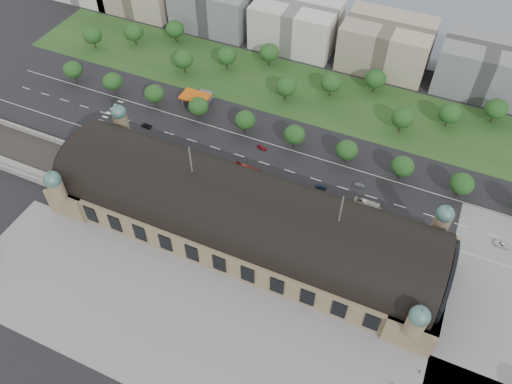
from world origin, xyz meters
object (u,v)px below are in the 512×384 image
at_px(parked_car_2, 170,155).
at_px(parked_car_6, 229,177).
at_px(petrol_station, 200,96).
at_px(traffic_car_4, 321,187).
at_px(traffic_car_6, 501,244).
at_px(parked_car_4, 178,165).
at_px(parked_car_0, 118,138).
at_px(parked_car_3, 182,167).
at_px(bus_mid, 295,189).
at_px(pedestrian_0, 392,384).
at_px(traffic_car_5, 359,185).
at_px(bus_east, 368,205).
at_px(traffic_car_3, 262,148).
at_px(parked_car_1, 145,154).
at_px(traffic_car_2, 146,126).
at_px(bus_west, 247,170).
at_px(parked_car_5, 195,163).
at_px(pedestrian_2, 420,371).

distance_m(parked_car_2, parked_car_6, 29.56).
xyz_separation_m(petrol_station, traffic_car_4, (73.26, -31.03, -2.16)).
xyz_separation_m(traffic_car_6, parked_car_4, (-132.42, -13.32, -0.05)).
relative_size(parked_car_0, parked_car_3, 1.08).
height_order(bus_mid, pedestrian_0, bus_mid).
xyz_separation_m(parked_car_2, parked_car_6, (29.55, -0.96, -0.04)).
bearing_deg(traffic_car_5, traffic_car_6, -103.51).
relative_size(traffic_car_6, bus_east, 0.50).
bearing_deg(traffic_car_3, parked_car_6, 172.27).
distance_m(parked_car_0, parked_car_1, 17.36).
xyz_separation_m(petrol_station, parked_car_6, (35.91, -41.25, -2.24)).
height_order(traffic_car_5, bus_east, bus_east).
distance_m(traffic_car_5, parked_car_2, 83.04).
bearing_deg(parked_car_4, traffic_car_6, 61.69).
bearing_deg(traffic_car_6, traffic_car_2, -83.22).
bearing_deg(parked_car_3, traffic_car_3, 96.27).
distance_m(traffic_car_3, pedestrian_0, 112.74).
height_order(parked_car_4, bus_mid, bus_mid).
bearing_deg(pedestrian_0, petrol_station, 149.97).
bearing_deg(parked_car_3, bus_west, 70.61).
bearing_deg(traffic_car_5, parked_car_1, 96.20).
distance_m(parked_car_6, bus_east, 58.55).
distance_m(parked_car_4, pedestrian_0, 121.00).
distance_m(parked_car_2, bus_west, 35.66).
xyz_separation_m(traffic_car_2, bus_mid, (78.45, -9.92, 1.15)).
relative_size(petrol_station, parked_car_5, 2.69).
xyz_separation_m(traffic_car_6, parked_car_3, (-130.41, -13.32, -0.12)).
relative_size(traffic_car_3, parked_car_3, 1.07).
distance_m(parked_car_0, bus_mid, 85.56).
bearing_deg(bus_east, traffic_car_6, -88.33).
distance_m(parked_car_2, bus_east, 87.83).
bearing_deg(bus_mid, petrol_station, 58.73).
xyz_separation_m(petrol_station, parked_car_4, (12.75, -44.28, -2.18)).
distance_m(petrol_station, pedestrian_2, 157.26).
height_order(parked_car_1, parked_car_4, parked_car_1).
bearing_deg(pedestrian_2, traffic_car_6, -58.73).
height_order(traffic_car_3, bus_east, bus_east).
distance_m(traffic_car_5, parked_car_5, 71.00).
bearing_deg(traffic_car_4, petrol_station, -115.37).
height_order(traffic_car_5, parked_car_1, parked_car_1).
bearing_deg(traffic_car_4, traffic_car_6, 87.62).
height_order(parked_car_1, bus_east, bus_east).
bearing_deg(bus_east, pedestrian_2, -151.50).
distance_m(petrol_station, traffic_car_3, 45.77).
relative_size(bus_mid, bus_east, 1.15).
height_order(traffic_car_5, bus_west, bus_west).
distance_m(parked_car_4, bus_west, 30.20).
bearing_deg(parked_car_0, traffic_car_3, 71.23).
relative_size(traffic_car_2, traffic_car_5, 1.12).
relative_size(parked_car_3, bus_west, 0.32).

